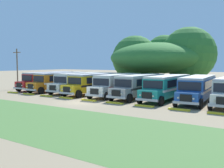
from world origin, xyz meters
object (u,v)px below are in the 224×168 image
parked_bus_slot_4 (118,83)px  broad_shade_tree (161,57)px  parked_bus_slot_3 (95,82)px  parked_bus_slot_7 (198,87)px  parked_bus_slot_1 (61,80)px  parked_bus_slot_6 (168,86)px  parked_bus_slot_5 (140,85)px  utility_pole (17,68)px  parked_bus_slot_0 (48,80)px  parked_bus_slot_2 (80,81)px

parked_bus_slot_4 → broad_shade_tree: bearing=171.8°
parked_bus_slot_3 → parked_bus_slot_7: (14.03, 0.46, 0.00)m
parked_bus_slot_7 → broad_shade_tree: 15.84m
parked_bus_slot_1 → parked_bus_slot_6: size_ratio=1.00×
parked_bus_slot_1 → parked_bus_slot_5: 13.95m
parked_bus_slot_3 → parked_bus_slot_1: bearing=-90.8°
broad_shade_tree → utility_pole: size_ratio=2.56×
parked_bus_slot_5 → parked_bus_slot_0: bearing=-91.6°
parked_bus_slot_2 → parked_bus_slot_3: same height
parked_bus_slot_1 → parked_bus_slot_0: bearing=-96.2°
parked_bus_slot_5 → broad_shade_tree: bearing=-169.1°
utility_pole → broad_shade_tree: bearing=37.6°
parked_bus_slot_3 → parked_bus_slot_7: size_ratio=0.99×
parked_bus_slot_6 → parked_bus_slot_1: bearing=-90.4°
parked_bus_slot_6 → parked_bus_slot_2: bearing=-91.9°
parked_bus_slot_1 → parked_bus_slot_4: 10.60m
parked_bus_slot_4 → utility_pole: bearing=-86.7°
parked_bus_slot_7 → broad_shade_tree: (-9.43, 12.14, 3.81)m
parked_bus_slot_0 → parked_bus_slot_7: (24.28, -0.17, 0.00)m
parked_bus_slot_0 → parked_bus_slot_4: bearing=87.1°
broad_shade_tree → parked_bus_slot_7: bearing=-52.2°
utility_pole → parked_bus_slot_7: bearing=5.2°
parked_bus_slot_4 → parked_bus_slot_6: (6.89, 0.09, 0.00)m
parked_bus_slot_4 → parked_bus_slot_5: (3.34, -0.00, 0.00)m
parked_bus_slot_0 → broad_shade_tree: size_ratio=0.64×
parked_bus_slot_4 → parked_bus_slot_5: same height
parked_bus_slot_1 → parked_bus_slot_3: size_ratio=1.00×
parked_bus_slot_1 → parked_bus_slot_4: bearing=91.2°
parked_bus_slot_3 → broad_shade_tree: (4.60, 12.60, 3.81)m
parked_bus_slot_3 → broad_shade_tree: 13.94m
parked_bus_slot_0 → utility_pole: utility_pole is taller
parked_bus_slot_4 → utility_pole: 18.47m
parked_bus_slot_1 → parked_bus_slot_3: same height
parked_bus_slot_1 → utility_pole: 8.20m
parked_bus_slot_5 → parked_bus_slot_6: 3.55m
parked_bus_slot_2 → parked_bus_slot_7: size_ratio=0.99×
parked_bus_slot_5 → parked_bus_slot_6: bearing=91.4°
parked_bus_slot_3 → parked_bus_slot_4: size_ratio=0.99×
parked_bus_slot_3 → parked_bus_slot_5: same height
parked_bus_slot_1 → parked_bus_slot_4: (10.60, -0.03, 0.00)m
parked_bus_slot_4 → broad_shade_tree: (0.93, 12.44, 3.81)m
parked_bus_slot_6 → broad_shade_tree: bearing=-154.9°
parked_bus_slot_4 → parked_bus_slot_6: size_ratio=1.01×
parked_bus_slot_1 → parked_bus_slot_7: 20.97m
parked_bus_slot_3 → parked_bus_slot_7: bearing=92.6°
parked_bus_slot_2 → utility_pole: (-11.22, -2.68, 1.98)m
parked_bus_slot_1 → parked_bus_slot_5: (13.95, -0.03, 0.00)m
parked_bus_slot_6 → parked_bus_slot_7: 3.48m
parked_bus_slot_7 → parked_bus_slot_6: bearing=-90.9°
parked_bus_slot_2 → broad_shade_tree: size_ratio=0.64×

